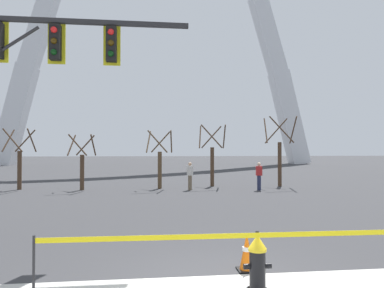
% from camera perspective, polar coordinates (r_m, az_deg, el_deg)
% --- Properties ---
extents(ground_plane, '(240.00, 240.00, 0.00)m').
position_cam_1_polar(ground_plane, '(6.63, 3.57, -21.41)').
color(ground_plane, '#333335').
extents(fire_hydrant, '(0.46, 0.48, 0.99)m').
position_cam_1_polar(fire_hydrant, '(6.19, 10.44, -18.32)').
color(fire_hydrant, black).
rests_on(fire_hydrant, ground).
extents(caution_tape_barrier, '(6.99, 0.15, 1.05)m').
position_cam_1_polar(caution_tape_barrier, '(5.95, 11.20, -16.26)').
color(caution_tape_barrier, '#232326').
rests_on(caution_tape_barrier, ground).
extents(traffic_cone_by_hydrant, '(0.36, 0.36, 0.73)m').
position_cam_1_polar(traffic_cone_by_hydrant, '(7.19, 8.79, -16.75)').
color(traffic_cone_by_hydrant, black).
rests_on(traffic_cone_by_hydrant, ground).
extents(traffic_signal_gantry, '(6.42, 0.44, 6.00)m').
position_cam_1_polar(traffic_signal_gantry, '(10.12, -27.02, 10.27)').
color(traffic_signal_gantry, '#232326').
rests_on(traffic_signal_gantry, ground).
extents(monument_arch, '(49.24, 2.80, 53.37)m').
position_cam_1_polar(monument_arch, '(59.78, -5.43, 19.44)').
color(monument_arch, silver).
rests_on(monument_arch, ground).
extents(tree_far_left, '(1.64, 1.65, 3.53)m').
position_cam_1_polar(tree_far_left, '(22.94, -25.97, -2.70)').
color(tree_far_left, '#473323').
rests_on(tree_far_left, ground).
extents(tree_left_mid, '(1.49, 1.50, 3.20)m').
position_cam_1_polar(tree_left_mid, '(21.35, -17.25, -3.30)').
color(tree_left_mid, '#473323').
rests_on(tree_left_mid, ground).
extents(tree_center_left, '(1.61, 1.62, 3.46)m').
position_cam_1_polar(tree_center_left, '(21.29, -5.21, -3.02)').
color(tree_center_left, brown).
rests_on(tree_center_left, ground).
extents(tree_center_right, '(1.80, 1.81, 3.88)m').
position_cam_1_polar(tree_center_right, '(22.53, 3.25, -2.43)').
color(tree_center_right, '#473323').
rests_on(tree_center_right, ground).
extents(tree_right_mid, '(2.02, 2.03, 4.39)m').
position_cam_1_polar(tree_right_mid, '(23.15, 13.88, -1.80)').
color(tree_right_mid, '#473323').
rests_on(tree_right_mid, ground).
extents(pedestrian_walking_left, '(0.36, 0.23, 1.59)m').
position_cam_1_polar(pedestrian_walking_left, '(20.72, 10.72, -5.06)').
color(pedestrian_walking_left, '#232847').
rests_on(pedestrian_walking_left, ground).
extents(pedestrian_standing_center, '(0.38, 0.38, 1.59)m').
position_cam_1_polar(pedestrian_standing_center, '(20.45, -0.32, -5.13)').
color(pedestrian_standing_center, brown).
rests_on(pedestrian_standing_center, ground).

